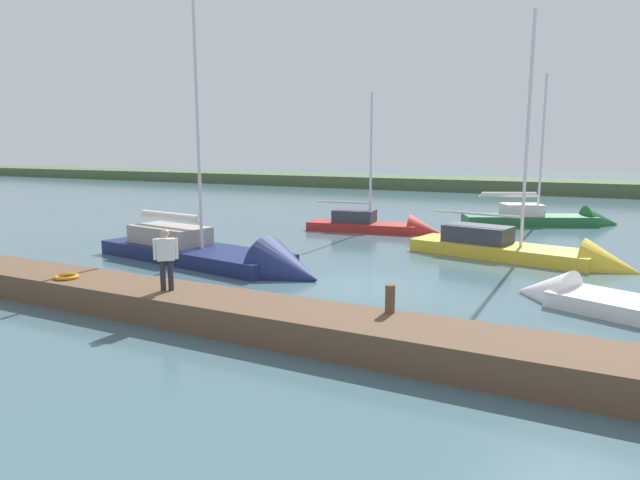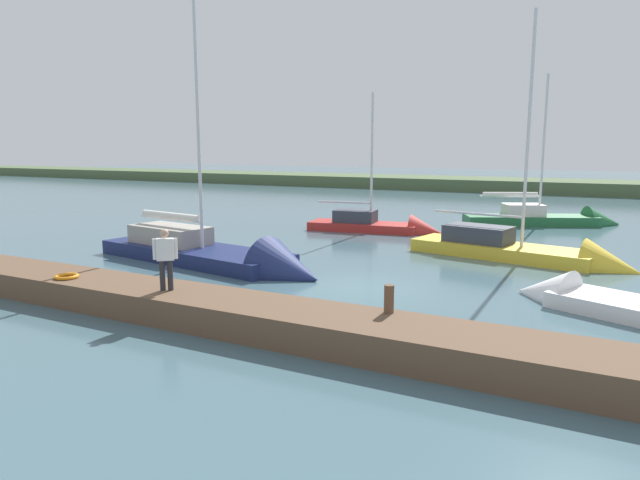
% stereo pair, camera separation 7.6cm
% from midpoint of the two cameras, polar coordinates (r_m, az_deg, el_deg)
% --- Properties ---
extents(ground_plane, '(200.00, 200.00, 0.00)m').
position_cam_midpoint_polar(ground_plane, '(17.54, 4.22, -4.96)').
color(ground_plane, '#42606B').
extents(far_shoreline, '(180.00, 8.00, 2.40)m').
position_cam_midpoint_polar(far_shoreline, '(59.63, 20.72, 4.71)').
color(far_shoreline, '#4C603D').
rests_on(far_shoreline, ground_plane).
extents(dock_pier, '(24.76, 1.93, 0.72)m').
position_cam_midpoint_polar(dock_pier, '(13.16, -4.32, -8.29)').
color(dock_pier, brown).
rests_on(dock_pier, ground_plane).
extents(mooring_post_far, '(0.22, 0.22, 0.64)m').
position_cam_midpoint_polar(mooring_post_far, '(12.52, 7.07, -6.03)').
color(mooring_post_far, brown).
rests_on(mooring_post_far, dock_pier).
extents(life_ring_buoy, '(0.66, 0.66, 0.10)m').
position_cam_midpoint_polar(life_ring_buoy, '(17.25, -24.80, -3.45)').
color(life_ring_buoy, orange).
rests_on(life_ring_buoy, dock_pier).
extents(sailboat_behind_pier, '(7.29, 2.78, 8.08)m').
position_cam_midpoint_polar(sailboat_behind_pier, '(29.23, 6.51, 1.11)').
color(sailboat_behind_pier, '#B22823').
rests_on(sailboat_behind_pier, ground_plane).
extents(sailboat_outer_mooring, '(8.87, 3.82, 10.51)m').
position_cam_midpoint_polar(sailboat_outer_mooring, '(23.14, 20.90, -1.70)').
color(sailboat_outer_mooring, gold).
rests_on(sailboat_outer_mooring, ground_plane).
extents(sailboat_near_dock, '(10.56, 4.08, 12.99)m').
position_cam_midpoint_polar(sailboat_near_dock, '(21.00, -10.04, -2.11)').
color(sailboat_near_dock, navy).
rests_on(sailboat_near_dock, ground_plane).
extents(sailboat_inner_slip, '(8.73, 5.53, 9.33)m').
position_cam_midpoint_polar(sailboat_inner_slip, '(34.23, 22.65, 1.75)').
color(sailboat_inner_slip, '#236638').
rests_on(sailboat_inner_slip, ground_plane).
extents(person_on_dock, '(0.50, 0.45, 1.61)m').
position_cam_midpoint_polar(person_on_dock, '(14.72, -15.76, -1.57)').
color(person_on_dock, '#28282D').
rests_on(person_on_dock, dock_pier).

